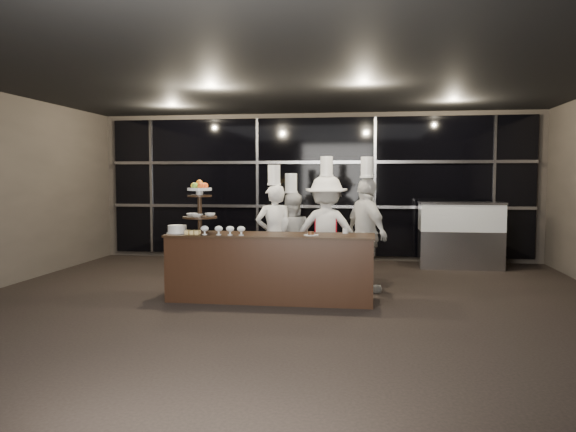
# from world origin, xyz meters

# --- Properties ---
(room) EXTENTS (10.00, 10.00, 10.00)m
(room) POSITION_xyz_m (0.00, 0.00, 1.50)
(room) COLOR black
(room) RESTS_ON ground
(window_wall) EXTENTS (8.60, 0.10, 2.80)m
(window_wall) POSITION_xyz_m (0.00, 4.94, 1.50)
(window_wall) COLOR black
(window_wall) RESTS_ON ground
(buffet_counter) EXTENTS (2.84, 0.74, 0.92)m
(buffet_counter) POSITION_xyz_m (-0.25, 1.06, 0.47)
(buffet_counter) COLOR black
(buffet_counter) RESTS_ON ground
(display_stand) EXTENTS (0.48, 0.48, 0.74)m
(display_stand) POSITION_xyz_m (-1.25, 1.06, 1.34)
(display_stand) COLOR black
(display_stand) RESTS_ON buffet_counter
(compotes) EXTENTS (0.62, 0.11, 0.12)m
(compotes) POSITION_xyz_m (-0.85, 0.84, 1.00)
(compotes) COLOR silver
(compotes) RESTS_ON buffet_counter
(layer_cake) EXTENTS (0.30, 0.30, 0.11)m
(layer_cake) POSITION_xyz_m (-1.56, 1.01, 0.97)
(layer_cake) COLOR white
(layer_cake) RESTS_ON buffet_counter
(pastry_squares) EXTENTS (0.20, 0.12, 0.05)m
(pastry_squares) POSITION_xyz_m (-1.30, 0.89, 0.95)
(pastry_squares) COLOR #FAD67A
(pastry_squares) RESTS_ON buffet_counter
(small_plate) EXTENTS (0.20, 0.20, 0.05)m
(small_plate) POSITION_xyz_m (0.32, 0.96, 0.94)
(small_plate) COLOR white
(small_plate) RESTS_ON buffet_counter
(chef_cup) EXTENTS (0.08, 0.08, 0.07)m
(chef_cup) POSITION_xyz_m (0.77, 1.31, 0.96)
(chef_cup) COLOR white
(chef_cup) RESTS_ON buffet_counter
(display_case) EXTENTS (1.52, 0.67, 1.24)m
(display_case) POSITION_xyz_m (2.79, 4.30, 0.69)
(display_case) COLOR #A5A5AA
(display_case) RESTS_ON ground
(chef_a) EXTENTS (0.68, 0.58, 1.89)m
(chef_a) POSITION_xyz_m (-0.36, 2.02, 0.82)
(chef_a) COLOR silver
(chef_a) RESTS_ON ground
(chef_b) EXTENTS (0.78, 0.65, 1.76)m
(chef_b) POSITION_xyz_m (-0.13, 2.22, 0.75)
(chef_b) COLOR silver
(chef_b) RESTS_ON ground
(chef_c) EXTENTS (1.11, 0.64, 2.02)m
(chef_c) POSITION_xyz_m (0.44, 2.15, 0.87)
(chef_c) COLOR white
(chef_c) RESTS_ON ground
(chef_d) EXTENTS (0.87, 1.06, 2.00)m
(chef_d) POSITION_xyz_m (1.06, 1.83, 0.87)
(chef_d) COLOR silver
(chef_d) RESTS_ON ground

